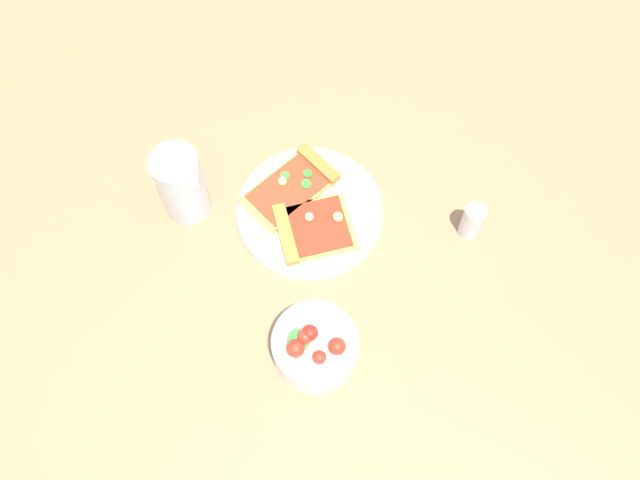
{
  "coord_description": "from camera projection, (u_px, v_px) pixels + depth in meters",
  "views": [
    {
      "loc": [
        0.23,
        0.42,
        0.94
      ],
      "look_at": [
        -0.0,
        0.06,
        0.03
      ],
      "focal_mm": 37.65,
      "sensor_mm": 36.0,
      "label": 1
    }
  ],
  "objects": [
    {
      "name": "ground_plane",
      "position": [
        295.0,
        218.0,
        1.05
      ],
      "size": [
        2.4,
        2.4,
        0.0
      ],
      "primitive_type": "plane",
      "color": "#93704C",
      "rests_on": "ground"
    },
    {
      "name": "plate",
      "position": [
        310.0,
        212.0,
        1.05
      ],
      "size": [
        0.23,
        0.23,
        0.01
      ],
      "primitive_type": "cylinder",
      "color": "white",
      "rests_on": "ground_plane"
    },
    {
      "name": "pizza_slice_near",
      "position": [
        295.0,
        184.0,
        1.05
      ],
      "size": [
        0.16,
        0.1,
        0.02
      ],
      "color": "gold",
      "rests_on": "plate"
    },
    {
      "name": "pizza_slice_far",
      "position": [
        310.0,
        229.0,
        1.02
      ],
      "size": [
        0.14,
        0.13,
        0.02
      ],
      "color": "gold",
      "rests_on": "plate"
    },
    {
      "name": "salad_bowl",
      "position": [
        315.0,
        346.0,
        0.92
      ],
      "size": [
        0.12,
        0.12,
        0.08
      ],
      "color": "white",
      "rests_on": "ground_plane"
    },
    {
      "name": "soda_glass",
      "position": [
        182.0,
        186.0,
        1.0
      ],
      "size": [
        0.07,
        0.07,
        0.13
      ],
      "color": "silver",
      "rests_on": "ground_plane"
    },
    {
      "name": "pepper_shaker",
      "position": [
        473.0,
        219.0,
        1.0
      ],
      "size": [
        0.03,
        0.03,
        0.08
      ],
      "color": "silver",
      "rests_on": "ground_plane"
    }
  ]
}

